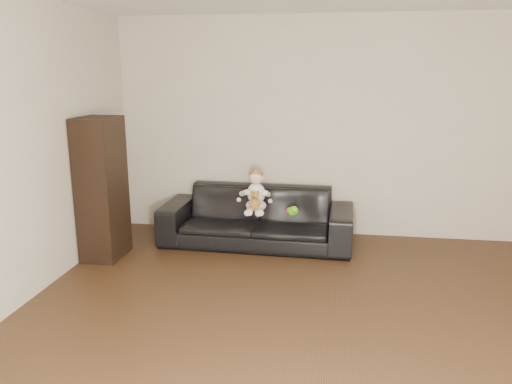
% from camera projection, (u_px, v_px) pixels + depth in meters
% --- Properties ---
extents(floor, '(5.50, 5.50, 0.00)m').
position_uv_depth(floor, '(312.00, 353.00, 3.58)').
color(floor, '#3E2716').
rests_on(floor, ground).
extents(wall_back, '(5.00, 0.00, 5.00)m').
position_uv_depth(wall_back, '(324.00, 128.00, 5.91)').
color(wall_back, beige).
rests_on(wall_back, ground).
extents(sofa, '(2.21, 0.92, 0.64)m').
position_uv_depth(sofa, '(257.00, 217.00, 5.77)').
color(sofa, black).
rests_on(sofa, floor).
extents(cabinet, '(0.39, 0.52, 1.51)m').
position_uv_depth(cabinet, '(102.00, 189.00, 5.26)').
color(cabinet, black).
rests_on(cabinet, floor).
extents(shelf_item, '(0.18, 0.25, 0.28)m').
position_uv_depth(shelf_item, '(101.00, 157.00, 5.17)').
color(shelf_item, silver).
rests_on(shelf_item, cabinet).
extents(baby, '(0.35, 0.42, 0.47)m').
position_uv_depth(baby, '(256.00, 193.00, 5.58)').
color(baby, '#F9D2D6').
rests_on(baby, sofa).
extents(teddy_bear, '(0.14, 0.14, 0.21)m').
position_uv_depth(teddy_bear, '(255.00, 201.00, 5.46)').
color(teddy_bear, '#A16D2E').
rests_on(teddy_bear, sofa).
extents(toy_green, '(0.17, 0.18, 0.10)m').
position_uv_depth(toy_green, '(293.00, 211.00, 5.45)').
color(toy_green, '#5AC817').
rests_on(toy_green, sofa).
extents(toy_rattle, '(0.07, 0.07, 0.06)m').
position_uv_depth(toy_rattle, '(288.00, 211.00, 5.50)').
color(toy_rattle, '#ED1B3E').
rests_on(toy_rattle, sofa).
extents(toy_blue_disc, '(0.11, 0.11, 0.01)m').
position_uv_depth(toy_blue_disc, '(289.00, 211.00, 5.61)').
color(toy_blue_disc, blue).
rests_on(toy_blue_disc, sofa).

